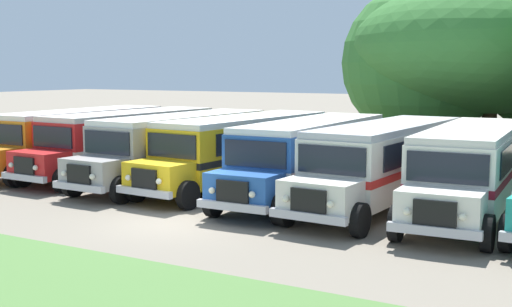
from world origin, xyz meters
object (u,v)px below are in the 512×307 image
at_px(parked_bus_slot_3, 242,147).
at_px(parked_bus_slot_5, 386,159).
at_px(parked_bus_slot_2, 180,144).
at_px(parked_bus_slot_4, 310,154).
at_px(broad_shade_tree, 499,44).
at_px(parked_bus_slot_1, 128,139).
at_px(parked_bus_slot_6, 472,165).
at_px(parked_bus_slot_0, 79,136).

xyz_separation_m(parked_bus_slot_3, parked_bus_slot_5, (6.28, -0.68, 0.00)).
bearing_deg(parked_bus_slot_2, parked_bus_slot_4, 90.51).
distance_m(parked_bus_slot_3, broad_shade_tree, 16.60).
distance_m(parked_bus_slot_2, parked_bus_slot_4, 6.12).
bearing_deg(parked_bus_slot_2, parked_bus_slot_1, -96.66).
distance_m(parked_bus_slot_5, parked_bus_slot_6, 2.93).
distance_m(parked_bus_slot_0, parked_bus_slot_2, 6.21).
bearing_deg(parked_bus_slot_4, parked_bus_slot_5, 86.14).
height_order(parked_bus_slot_1, parked_bus_slot_4, same).
bearing_deg(parked_bus_slot_2, parked_bus_slot_0, -91.16).
xyz_separation_m(parked_bus_slot_0, parked_bus_slot_2, (6.20, -0.35, 0.00)).
bearing_deg(parked_bus_slot_5, parked_bus_slot_6, 94.92).
relative_size(parked_bus_slot_0, parked_bus_slot_6, 1.00).
xyz_separation_m(parked_bus_slot_0, parked_bus_slot_4, (12.32, -0.51, 0.00)).
xyz_separation_m(parked_bus_slot_2, parked_bus_slot_3, (2.81, 0.37, 0.00)).
bearing_deg(parked_bus_slot_3, parked_bus_slot_2, -78.49).
distance_m(parked_bus_slot_4, parked_bus_slot_5, 2.98).
relative_size(parked_bus_slot_0, parked_bus_slot_5, 1.00).
distance_m(parked_bus_slot_2, parked_bus_slot_5, 9.10).
xyz_separation_m(parked_bus_slot_0, broad_shade_tree, (16.41, 14.18, 4.49)).
xyz_separation_m(parked_bus_slot_4, broad_shade_tree, (4.09, 14.70, 4.49)).
height_order(parked_bus_slot_0, parked_bus_slot_1, same).
bearing_deg(parked_bus_slot_6, parked_bus_slot_1, -95.33).
relative_size(parked_bus_slot_0, parked_bus_slot_4, 1.00).
bearing_deg(parked_bus_slot_1, broad_shade_tree, 138.38).
xyz_separation_m(parked_bus_slot_6, broad_shade_tree, (-1.81, 14.74, 4.49)).
bearing_deg(broad_shade_tree, parked_bus_slot_3, -117.58).
relative_size(parked_bus_slot_1, parked_bus_slot_4, 1.00).
xyz_separation_m(parked_bus_slot_1, parked_bus_slot_2, (3.31, -0.51, 0.00)).
distance_m(parked_bus_slot_2, parked_bus_slot_3, 2.84).
relative_size(parked_bus_slot_1, parked_bus_slot_6, 1.00).
distance_m(parked_bus_slot_1, parked_bus_slot_6, 15.35).
bearing_deg(parked_bus_slot_5, parked_bus_slot_4, -89.83).
xyz_separation_m(parked_bus_slot_4, parked_bus_slot_6, (5.91, -0.05, 0.00)).
relative_size(parked_bus_slot_1, parked_bus_slot_2, 1.00).
relative_size(parked_bus_slot_0, parked_bus_slot_3, 0.99).
xyz_separation_m(parked_bus_slot_1, parked_bus_slot_4, (9.43, -0.67, 0.00)).
bearing_deg(parked_bus_slot_2, parked_bus_slot_6, 91.05).
distance_m(parked_bus_slot_5, broad_shade_tree, 15.55).
xyz_separation_m(parked_bus_slot_0, parked_bus_slot_3, (9.01, 0.02, 0.00)).
height_order(parked_bus_slot_4, parked_bus_slot_6, same).
distance_m(parked_bus_slot_4, broad_shade_tree, 15.90).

